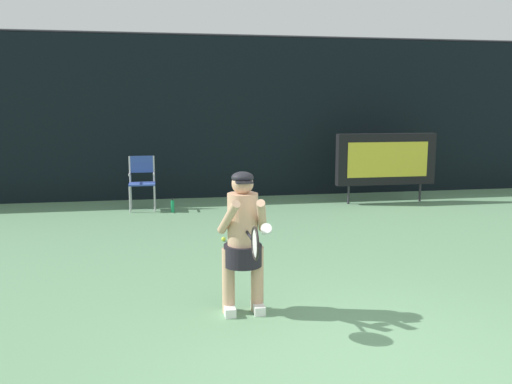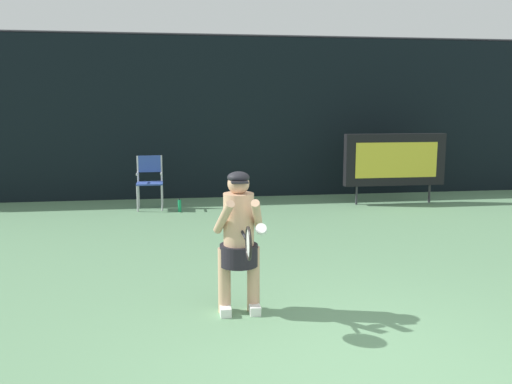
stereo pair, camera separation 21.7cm
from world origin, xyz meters
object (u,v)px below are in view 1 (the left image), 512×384
water_bottle (173,206)px  umpire_chair (142,179)px  tennis_racket (255,243)px  tennis_ball_spare (224,239)px  scoreboard (386,159)px  tennis_player (243,237)px

water_bottle → umpire_chair: bearing=145.0°
tennis_racket → tennis_ball_spare: 3.61m
scoreboard → tennis_racket: 7.39m
water_bottle → tennis_player: bearing=-84.1°
scoreboard → water_bottle: scoreboard is taller
umpire_chair → water_bottle: umpire_chair is taller
umpire_chair → tennis_ball_spare: bearing=-65.7°
scoreboard → umpire_chair: 5.17m
tennis_player → tennis_ball_spare: (0.16, 2.94, -0.76)m
scoreboard → water_bottle: 4.65m
tennis_player → tennis_ball_spare: tennis_player is taller
scoreboard → water_bottle: (-4.57, -0.25, -0.82)m
tennis_player → tennis_racket: (0.02, -0.56, 0.09)m
umpire_chair → tennis_racket: bearing=-79.7°
scoreboard → tennis_player: (-4.01, -5.65, -0.16)m
water_bottle → tennis_racket: size_ratio=0.44×
umpire_chair → water_bottle: size_ratio=4.08×
water_bottle → tennis_racket: (0.57, -5.97, 0.75)m
scoreboard → umpire_chair: (-5.16, 0.16, -0.33)m
tennis_ball_spare → tennis_racket: bearing=-92.2°
tennis_player → umpire_chair: bearing=101.1°
water_bottle → scoreboard: bearing=3.1°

